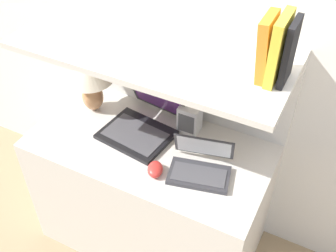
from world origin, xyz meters
name	(u,v)px	position (x,y,z in m)	size (l,w,h in m)	color
wall_back	(183,28)	(0.00, 0.64, 1.20)	(6.00, 0.05, 2.40)	white
desk	(151,196)	(0.00, 0.29, 0.37)	(1.16, 0.58, 0.75)	silver
back_riser	(177,128)	(0.00, 0.60, 0.61)	(1.16, 0.04, 1.23)	white
shelf	(153,49)	(0.00, 0.36, 1.24)	(1.16, 0.52, 0.03)	silver
table_lamp	(90,76)	(-0.39, 0.41, 0.95)	(0.24, 0.24, 0.30)	#B27A4C
laptop_large	(143,122)	(-0.08, 0.38, 0.80)	(0.37, 0.40, 0.25)	black
laptop_small	(201,166)	(0.29, 0.25, 0.78)	(0.31, 0.27, 0.16)	#333338
computer_mouse	(155,169)	(0.11, 0.15, 0.77)	(0.10, 0.12, 0.04)	red
router_box	(190,119)	(0.12, 0.48, 0.82)	(0.10, 0.09, 0.15)	white
book_black	(290,53)	(0.54, 0.36, 1.38)	(0.02, 0.13, 0.24)	black
book_yellow	(279,49)	(0.50, 0.36, 1.38)	(0.03, 0.17, 0.25)	gold
book_orange	(267,47)	(0.46, 0.36, 1.38)	(0.06, 0.14, 0.24)	orange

